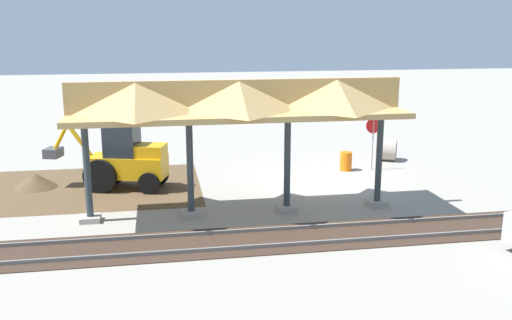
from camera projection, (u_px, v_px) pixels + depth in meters
The scene contains 9 objects.
ground_plane at pixel (315, 179), 25.64m from camera, with size 120.00×120.00×0.00m, color gray.
dirt_work_zone at pixel (83, 188), 24.23m from camera, with size 9.92×7.00×0.01m, color brown.
platform_canopy at pixel (239, 101), 20.05m from camera, with size 11.85×3.20×4.90m.
rail_tracks at pixel (372, 232), 18.97m from camera, with size 60.00×2.58×0.15m.
stop_sign at pixel (373, 132), 26.85m from camera, with size 0.76×0.10×2.54m.
backhoe at pixel (124, 159), 23.89m from camera, with size 5.23×2.55×2.82m.
dirt_mound at pixel (36, 188), 24.31m from camera, with size 3.62×3.62×1.24m, color brown.
concrete_pipe at pixel (387, 150), 29.10m from camera, with size 1.35×1.41×1.09m.
traffic_barrel at pixel (346, 161), 27.07m from camera, with size 0.56×0.56×0.90m, color orange.
Camera 1 is at (6.86, 23.93, 6.76)m, focal length 40.00 mm.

